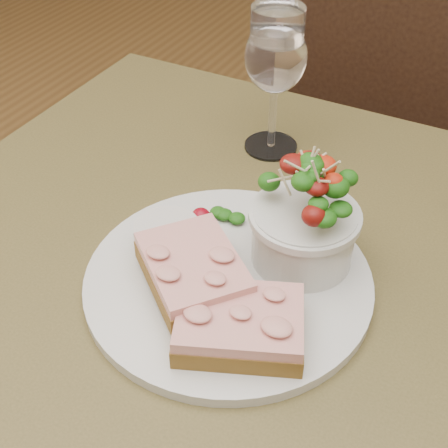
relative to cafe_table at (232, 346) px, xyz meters
The scene contains 9 objects.
cafe_table is the anchor object (origin of this frame).
chair_far 0.80m from the cafe_table, 87.42° to the left, with size 0.44×0.44×0.90m.
dinner_plate 0.11m from the cafe_table, 120.62° to the right, with size 0.29×0.29×0.01m, color silver.
sandwich_front 0.15m from the cafe_table, 58.85° to the right, with size 0.14×0.12×0.03m.
sandwich_back 0.14m from the cafe_table, 126.34° to the right, with size 0.14×0.14×0.03m.
ramekin 0.15m from the cafe_table, behind, with size 0.06×0.06×0.04m.
salad_bowl 0.19m from the cafe_table, 46.77° to the left, with size 0.10×0.10×0.13m.
garnish 0.15m from the cafe_table, 134.35° to the left, with size 0.05×0.04×0.02m.
wine_glass 0.34m from the cafe_table, 105.93° to the left, with size 0.08×0.08×0.18m.
Camera 1 is at (0.20, -0.40, 1.21)m, focal length 50.00 mm.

